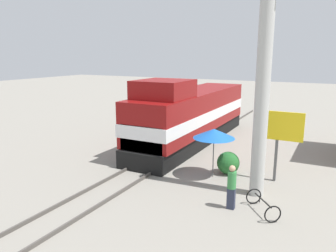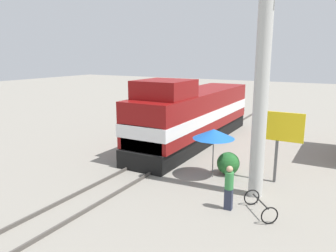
# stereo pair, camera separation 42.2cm
# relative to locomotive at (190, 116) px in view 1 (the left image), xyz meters

# --- Properties ---
(ground_plane) EXTENTS (120.00, 120.00, 0.00)m
(ground_plane) POSITION_rel_locomotive_xyz_m (0.00, -4.66, -1.91)
(ground_plane) COLOR gray
(rail_near) EXTENTS (0.08, 38.67, 0.15)m
(rail_near) POSITION_rel_locomotive_xyz_m (-0.72, -4.66, -1.84)
(rail_near) COLOR #4C4742
(rail_near) RESTS_ON ground_plane
(rail_far) EXTENTS (0.08, 38.67, 0.15)m
(rail_far) POSITION_rel_locomotive_xyz_m (0.72, -4.66, -1.84)
(rail_far) COLOR #4C4742
(rail_far) RESTS_ON ground_plane
(locomotive) EXTENTS (3.03, 13.70, 4.53)m
(locomotive) POSITION_rel_locomotive_xyz_m (0.00, 0.00, 0.00)
(locomotive) COLOR black
(locomotive) RESTS_ON ground_plane
(utility_pole) EXTENTS (1.80, 0.59, 9.89)m
(utility_pole) POSITION_rel_locomotive_xyz_m (5.95, -6.26, 3.06)
(utility_pole) COLOR #B2B2AD
(utility_pole) RESTS_ON ground_plane
(vendor_umbrella) EXTENTS (2.02, 2.02, 2.42)m
(vendor_umbrella) POSITION_rel_locomotive_xyz_m (3.56, -5.16, 0.28)
(vendor_umbrella) COLOR #4C4C4C
(vendor_umbrella) RESTS_ON ground_plane
(billboard_sign) EXTENTS (2.27, 0.12, 3.36)m
(billboard_sign) POSITION_rel_locomotive_xyz_m (6.35, -4.26, 0.60)
(billboard_sign) COLOR #595959
(billboard_sign) RESTS_ON ground_plane
(shrub_cluster) EXTENTS (1.14, 1.14, 1.14)m
(shrub_cluster) POSITION_rel_locomotive_xyz_m (4.09, -4.41, -1.34)
(shrub_cluster) COLOR #236028
(shrub_cluster) RESTS_ON ground_plane
(person_bystander) EXTENTS (0.34, 0.34, 1.78)m
(person_bystander) POSITION_rel_locomotive_xyz_m (5.38, -8.10, -0.94)
(person_bystander) COLOR #2D3347
(person_bystander) RESTS_ON ground_plane
(bicycle) EXTENTS (1.51, 1.65, 0.66)m
(bicycle) POSITION_rel_locomotive_xyz_m (6.55, -7.87, -1.57)
(bicycle) COLOR black
(bicycle) RESTS_ON ground_plane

